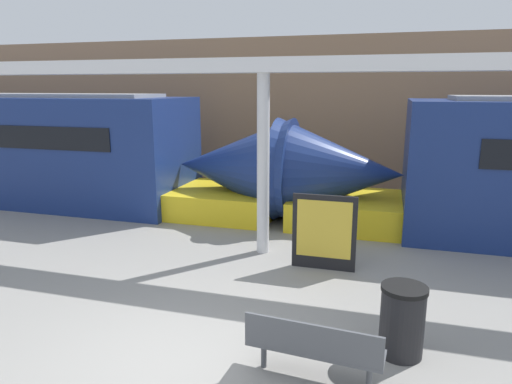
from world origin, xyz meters
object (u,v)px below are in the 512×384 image
Objects in this scene: trash_bin at (402,321)px; poster_board at (324,232)px; support_column_near at (263,166)px; bench_near at (313,346)px.

trash_bin is 0.65× the size of poster_board.
support_column_near is at bearing 130.77° from trash_bin.
poster_board is at bearing 118.01° from trash_bin.
trash_bin is (1.00, 0.90, -0.00)m from bench_near.
bench_near is at bearing -67.00° from support_column_near.
poster_board is at bearing -23.23° from support_column_near.
poster_board reaches higher than trash_bin.
trash_bin reaches higher than bench_near.
poster_board is 0.40× the size of support_column_near.
poster_board is (-1.37, 2.57, 0.26)m from trash_bin.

